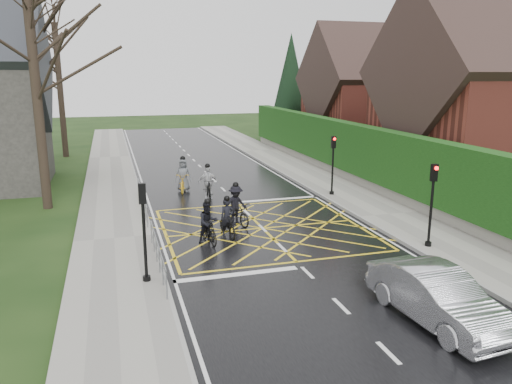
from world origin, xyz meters
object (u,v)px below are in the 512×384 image
cyclist_mid (236,209)px  cyclist_front (208,186)px  cyclist_rear (228,223)px  cyclist_back (208,226)px  car (437,296)px  cyclist_lead (184,179)px

cyclist_mid → cyclist_front: cyclist_front is taller
cyclist_rear → cyclist_back: bearing=-152.7°
cyclist_back → cyclist_front: size_ratio=0.95×
cyclist_rear → cyclist_front: 6.21m
cyclist_mid → car: bearing=-92.7°
cyclist_back → car: 9.04m
cyclist_rear → cyclist_lead: cyclist_lead is taller
cyclist_front → car: 14.99m
cyclist_back → cyclist_lead: size_ratio=0.84×
cyclist_rear → car: (3.60, -8.45, 0.18)m
cyclist_lead → car: bearing=-62.2°
cyclist_mid → cyclist_front: 4.74m
cyclist_rear → cyclist_back: size_ratio=0.97×
cyclist_mid → cyclist_lead: size_ratio=0.94×
cyclist_back → cyclist_mid: 2.63m
cyclist_rear → cyclist_lead: (-0.57, 8.15, 0.15)m
cyclist_mid → cyclist_front: size_ratio=1.07×
cyclist_back → car: bearing=-68.2°
cyclist_front → cyclist_lead: cyclist_lead is taller
cyclist_front → cyclist_rear: bearing=-89.5°
cyclist_lead → car: (4.16, -16.60, 0.03)m
cyclist_back → car: size_ratio=0.42×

